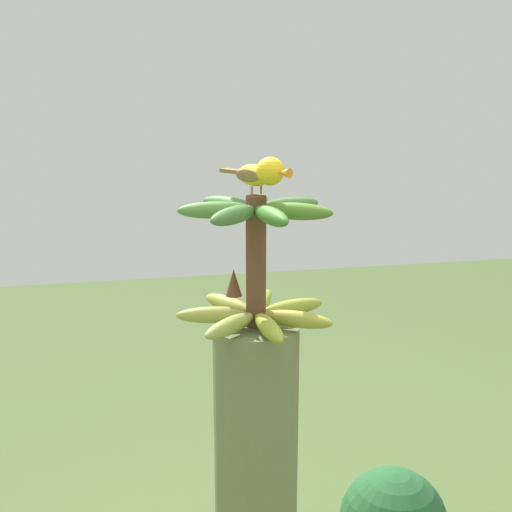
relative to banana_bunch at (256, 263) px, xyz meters
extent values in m
cylinder|color=brown|center=(0.00, 0.00, 0.00)|extent=(0.04, 0.04, 0.29)
ellipsoid|color=#9CA33D|center=(-0.05, 0.08, -0.11)|extent=(0.11, 0.16, 0.04)
ellipsoid|color=#959A3F|center=(-0.09, 0.01, -0.11)|extent=(0.16, 0.06, 0.04)
ellipsoid|color=#8D9A41|center=(-0.07, -0.06, -0.11)|extent=(0.14, 0.14, 0.04)
ellipsoid|color=olive|center=(0.01, -0.09, -0.11)|extent=(0.05, 0.16, 0.04)
ellipsoid|color=#9A9832|center=(0.08, -0.05, -0.11)|extent=(0.15, 0.12, 0.04)
ellipsoid|color=olive|center=(0.09, 0.03, -0.11)|extent=(0.16, 0.08, 0.04)
ellipsoid|color=#8BA433|center=(0.04, 0.09, -0.11)|extent=(0.09, 0.16, 0.04)
ellipsoid|color=#437535|center=(0.08, 0.03, 0.12)|extent=(0.16, 0.09, 0.04)
ellipsoid|color=#4F7C32|center=(0.03, 0.08, 0.12)|extent=(0.08, 0.16, 0.04)
ellipsoid|color=#427135|center=(-0.05, 0.07, 0.12)|extent=(0.12, 0.15, 0.04)
ellipsoid|color=#4F7E36|center=(-0.08, 0.01, 0.12)|extent=(0.16, 0.05, 0.04)
ellipsoid|color=#456E35|center=(-0.06, -0.06, 0.12)|extent=(0.14, 0.14, 0.04)
ellipsoid|color=#3E7728|center=(0.01, -0.08, 0.12)|extent=(0.06, 0.16, 0.04)
ellipsoid|color=#4C7926|center=(0.07, -0.04, 0.12)|extent=(0.16, 0.11, 0.04)
cone|color=brown|center=(-0.04, 0.02, -0.05)|extent=(0.04, 0.04, 0.06)
cylinder|color=#C68933|center=(-0.01, 0.01, 0.15)|extent=(0.01, 0.01, 0.02)
cylinder|color=#C68933|center=(0.02, 0.02, 0.15)|extent=(0.00, 0.00, 0.02)
ellipsoid|color=yellow|center=(0.01, 0.02, 0.19)|extent=(0.09, 0.10, 0.05)
ellipsoid|color=brown|center=(-0.02, 0.01, 0.19)|extent=(0.04, 0.06, 0.03)
ellipsoid|color=brown|center=(0.02, 0.03, 0.19)|extent=(0.04, 0.06, 0.03)
cube|color=brown|center=(-0.03, 0.08, 0.19)|extent=(0.05, 0.07, 0.01)
sphere|color=yellow|center=(0.03, -0.02, 0.20)|extent=(0.06, 0.06, 0.06)
sphere|color=black|center=(0.05, -0.02, 0.20)|extent=(0.01, 0.01, 0.01)
cone|color=orange|center=(0.05, -0.05, 0.20)|extent=(0.03, 0.04, 0.02)
camera|label=1|loc=(-0.29, -1.35, 0.35)|focal=46.72mm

